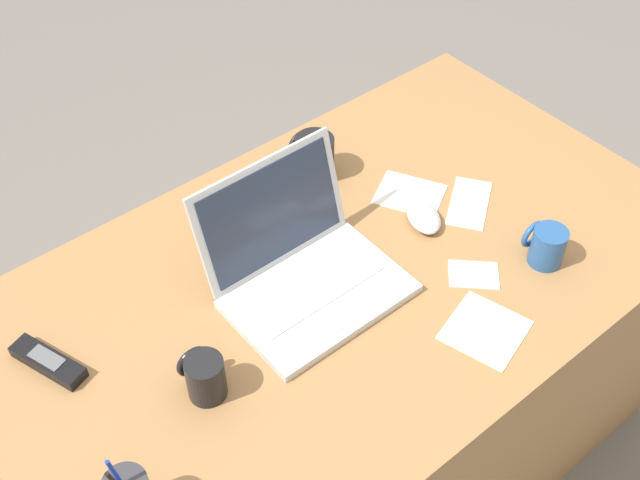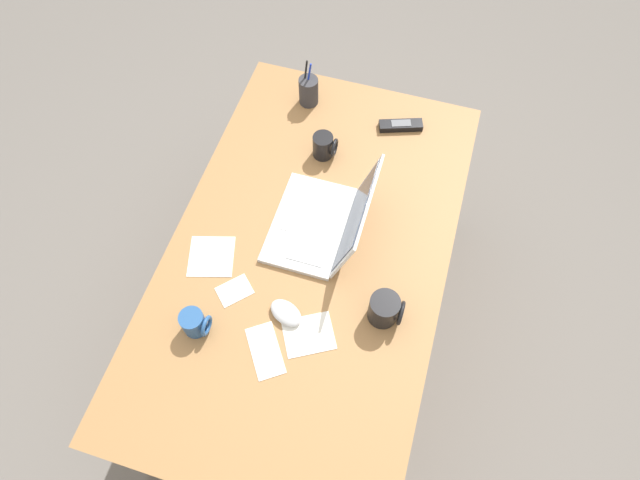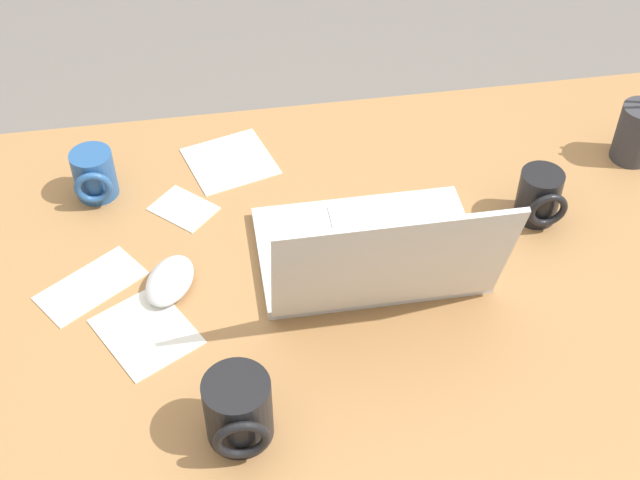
# 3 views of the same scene
# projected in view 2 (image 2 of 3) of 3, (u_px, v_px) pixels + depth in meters

# --- Properties ---
(ground_plane) EXTENTS (6.00, 6.00, 0.00)m
(ground_plane) POSITION_uv_depth(u_px,v_px,m) (312.00, 328.00, 2.36)
(ground_plane) COLOR slate
(desk) EXTENTS (1.49, 0.88, 0.74)m
(desk) POSITION_uv_depth(u_px,v_px,m) (310.00, 296.00, 2.03)
(desk) COLOR #9E7042
(desk) RESTS_ON ground
(laptop) EXTENTS (0.35, 0.30, 0.24)m
(laptop) POSITION_uv_depth(u_px,v_px,m) (324.00, 222.00, 1.70)
(laptop) COLOR silver
(laptop) RESTS_ON desk
(computer_mouse) EXTENTS (0.10, 0.13, 0.03)m
(computer_mouse) POSITION_uv_depth(u_px,v_px,m) (285.00, 313.00, 1.59)
(computer_mouse) COLOR silver
(computer_mouse) RESTS_ON desk
(coffee_mug_white) EXTENTS (0.07, 0.08, 0.09)m
(coffee_mug_white) POSITION_uv_depth(u_px,v_px,m) (195.00, 323.00, 1.55)
(coffee_mug_white) COLOR #26518C
(coffee_mug_white) RESTS_ON desk
(coffee_mug_tall) EXTENTS (0.07, 0.08, 0.09)m
(coffee_mug_tall) POSITION_uv_depth(u_px,v_px,m) (324.00, 146.00, 1.85)
(coffee_mug_tall) COLOR black
(coffee_mug_tall) RESTS_ON desk
(coffee_mug_spare) EXTENTS (0.09, 0.10, 0.10)m
(coffee_mug_spare) POSITION_uv_depth(u_px,v_px,m) (385.00, 309.00, 1.56)
(coffee_mug_spare) COLOR black
(coffee_mug_spare) RESTS_ON desk
(cordless_phone) EXTENTS (0.09, 0.16, 0.03)m
(cordless_phone) POSITION_uv_depth(u_px,v_px,m) (401.00, 125.00, 1.94)
(cordless_phone) COLOR black
(cordless_phone) RESTS_ON desk
(pen_holder) EXTENTS (0.07, 0.07, 0.18)m
(pen_holder) POSITION_uv_depth(u_px,v_px,m) (309.00, 91.00, 1.96)
(pen_holder) COLOR #333338
(pen_holder) RESTS_ON desk
(paper_note_near_laptop) EXTENTS (0.17, 0.18, 0.00)m
(paper_note_near_laptop) POSITION_uv_depth(u_px,v_px,m) (309.00, 335.00, 1.58)
(paper_note_near_laptop) COLOR white
(paper_note_near_laptop) RESTS_ON desk
(paper_note_left) EXTENTS (0.18, 0.17, 0.00)m
(paper_note_left) POSITION_uv_depth(u_px,v_px,m) (211.00, 256.00, 1.70)
(paper_note_left) COLOR white
(paper_note_left) RESTS_ON desk
(paper_note_right) EXTENTS (0.12, 0.12, 0.00)m
(paper_note_right) POSITION_uv_depth(u_px,v_px,m) (234.00, 291.00, 1.64)
(paper_note_right) COLOR white
(paper_note_right) RESTS_ON desk
(paper_note_front) EXTENTS (0.18, 0.16, 0.00)m
(paper_note_front) POSITION_uv_depth(u_px,v_px,m) (265.00, 351.00, 1.55)
(paper_note_front) COLOR white
(paper_note_front) RESTS_ON desk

